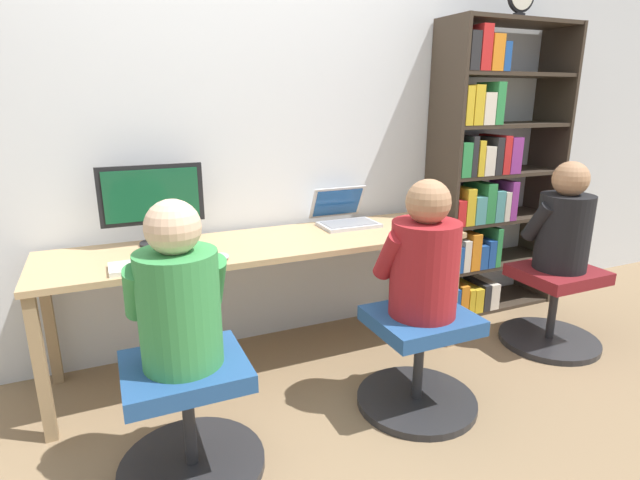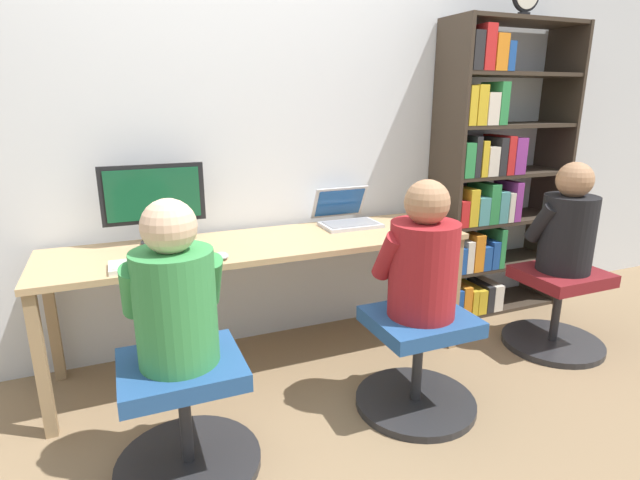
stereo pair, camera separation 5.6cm
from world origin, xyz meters
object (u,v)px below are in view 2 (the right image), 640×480
Objects in this scene: person_at_monitor at (174,294)px; office_chair_side at (557,309)px; laptop at (347,217)px; office_chair_right at (418,361)px; person_at_laptop at (423,259)px; bookshelf at (487,182)px; desktop_monitor at (154,200)px; keyboard at (159,262)px; person_near_shelf at (568,225)px; office_chair_left at (185,416)px.

person_at_monitor reaches higher than office_chair_side.
office_chair_right is (-0.02, -0.84, -0.52)m from laptop.
person_at_laptop is 1.23m from office_chair_side.
office_chair_right is at bearing -141.77° from bookshelf.
person_at_laptop is (1.06, -0.85, -0.19)m from desktop_monitor.
person_at_laptop is at bearing -24.04° from keyboard.
bookshelf is (1.03, 0.81, 0.67)m from office_chair_right.
desktop_monitor reaches higher than office_chair_side.
laptop is (1.08, -0.01, -0.18)m from desktop_monitor.
person_at_laptop is (1.08, 0.01, -0.00)m from person_at_monitor.
desktop_monitor is 0.27× the size of bookshelf.
office_chair_right is 1.47m from bookshelf.
keyboard is 1.19m from person_at_laptop.
desktop_monitor is 0.82× the size of person_near_shelf.
bookshelf reaches higher than person_at_monitor.
person_near_shelf is at bearing -7.36° from keyboard.
bookshelf is at bearing 38.23° from office_chair_right.
bookshelf is (2.12, 0.32, 0.18)m from keyboard.
office_chair_left is 0.93× the size of person_near_shelf.
office_chair_left is at bearing -88.67° from keyboard.
desktop_monitor is 2.36m from office_chair_side.
office_chair_right is 1.23m from person_near_shelf.
office_chair_side is at bearing 5.58° from office_chair_left.
office_chair_left is (-0.02, -0.86, -0.70)m from desktop_monitor.
desktop_monitor is at bearing 88.93° from person_at_monitor.
keyboard is at bearing 155.96° from person_at_laptop.
office_chair_side is (2.19, -0.29, -0.48)m from keyboard.
keyboard is 0.68× the size of person_at_monitor.
person_near_shelf reaches higher than office_chair_right.
person_at_laptop is 0.33× the size of bookshelf.
keyboard reaches higher than office_chair_side.
bookshelf is at bearing 38.09° from person_at_laptop.
office_chair_left is 2.36m from bookshelf.
person_at_laptop is 1.08× the size of office_chair_side.
person_at_monitor is at bearing -91.07° from desktop_monitor.
office_chair_side is (0.07, -0.61, -0.67)m from bookshelf.
person_near_shelf is at bearing -16.61° from desktop_monitor.
keyboard reaches higher than office_chair_left.
person_near_shelf is (1.10, 0.21, 0.51)m from office_chair_right.
bookshelf reaches higher than office_chair_side.
office_chair_right is 1.00× the size of office_chair_side.
laptop is at bearing 88.59° from person_at_laptop.
bookshelf is 3.30× the size of office_chair_side.
person_at_laptop is at bearing -91.41° from laptop.
person_near_shelf is (2.16, -0.65, -0.19)m from desktop_monitor.
office_chair_left is 0.51m from person_at_monitor.
desktop_monitor is 0.88× the size of office_chair_side.
person_at_laptop is at bearing -169.53° from person_near_shelf.
person_at_monitor is at bearing -142.44° from laptop.
person_near_shelf reaches higher than keyboard.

